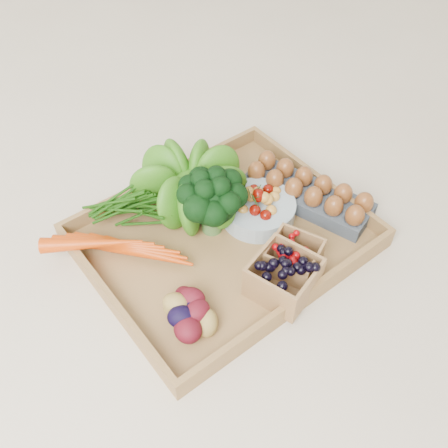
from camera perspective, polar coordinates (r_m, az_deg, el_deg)
ground at (r=1.07m, az=0.00°, el=-2.17°), size 4.00×4.00×0.00m
tray at (r=1.06m, az=0.00°, el=-1.91°), size 0.55×0.45×0.01m
carrots at (r=1.02m, az=-10.99°, el=-2.66°), size 0.22×0.15×0.05m
lettuce at (r=1.07m, az=-3.83°, el=5.14°), size 0.16×0.16×0.16m
broccoli at (r=1.03m, az=-1.43°, el=1.53°), size 0.14×0.14×0.11m
cherry_bowl at (r=1.09m, az=3.92°, el=1.64°), size 0.16×0.16×0.04m
egg_carton at (r=1.13m, az=9.45°, el=3.14°), size 0.18×0.31×0.03m
potatoes at (r=0.91m, az=-4.30°, el=-9.42°), size 0.13×0.13×0.08m
punnet_blackberry at (r=0.95m, az=6.81°, el=-6.01°), size 0.14×0.14×0.08m
punnet_raspberry at (r=0.99m, az=7.94°, el=-3.79°), size 0.13×0.13×0.07m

